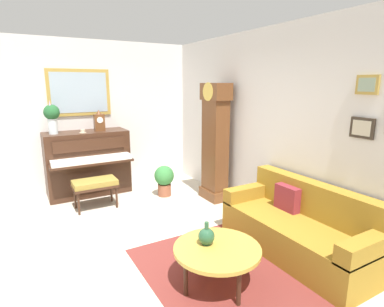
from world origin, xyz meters
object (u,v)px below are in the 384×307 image
at_px(grandfather_clock, 215,146).
at_px(potted_plant, 164,179).
at_px(piano_bench, 95,184).
at_px(coffee_table, 217,250).
at_px(teacup, 83,132).
at_px(piano, 88,163).
at_px(green_jug, 206,236).
at_px(couch, 299,228).
at_px(flower_vase, 52,116).
at_px(mantel_clock, 99,121).

height_order(grandfather_clock, potted_plant, grandfather_clock).
xyz_separation_m(piano_bench, coffee_table, (2.65, 0.60, -0.02)).
distance_m(coffee_table, teacup, 3.44).
distance_m(piano, green_jug, 3.34).
relative_size(piano, coffee_table, 1.64).
xyz_separation_m(coffee_table, potted_plant, (-2.62, 0.62, -0.06)).
distance_m(couch, teacup, 3.84).
distance_m(piano, couch, 3.82).
bearing_deg(green_jug, piano_bench, -167.94).
relative_size(flower_vase, potted_plant, 1.04).
distance_m(teacup, green_jug, 3.30).
xyz_separation_m(piano_bench, flower_vase, (-0.76, -0.47, 1.08)).
distance_m(piano_bench, coffee_table, 2.72).
distance_m(piano, coffee_table, 3.46).
bearing_deg(grandfather_clock, piano, -126.06).
relative_size(piano_bench, teacup, 6.03).
height_order(grandfather_clock, teacup, grandfather_clock).
xyz_separation_m(teacup, potted_plant, (0.67, 1.23, -0.87)).
height_order(coffee_table, flower_vase, flower_vase).
xyz_separation_m(grandfather_clock, couch, (2.01, -0.11, -0.65)).
height_order(couch, mantel_clock, mantel_clock).
bearing_deg(flower_vase, coffee_table, 17.42).
bearing_deg(grandfather_clock, teacup, -122.57).
xyz_separation_m(green_jug, potted_plant, (-2.51, 0.68, -0.18)).
relative_size(mantel_clock, teacup, 3.28).
distance_m(flower_vase, green_jug, 3.59).
bearing_deg(mantel_clock, piano, -90.37).
bearing_deg(couch, green_jug, -93.42).
bearing_deg(coffee_table, couch, 91.53).
relative_size(piano_bench, grandfather_clock, 0.34).
bearing_deg(potted_plant, grandfather_clock, 51.12).
xyz_separation_m(couch, teacup, (-3.25, -1.83, 0.88)).
height_order(piano, flower_vase, flower_vase).
distance_m(mantel_clock, flower_vase, 0.79).
relative_size(grandfather_clock, teacup, 17.50).
bearing_deg(potted_plant, piano_bench, -91.41).
xyz_separation_m(piano, piano_bench, (0.76, -0.06, -0.19)).
bearing_deg(potted_plant, green_jug, -15.20).
distance_m(grandfather_clock, coffee_table, 2.51).
height_order(piano_bench, couch, couch).
xyz_separation_m(piano_bench, couch, (2.61, 1.82, -0.09)).
relative_size(teacup, green_jug, 0.48).
xyz_separation_m(piano_bench, grandfather_clock, (0.60, 1.94, 0.56)).
distance_m(couch, mantel_clock, 3.84).
distance_m(piano, potted_plant, 1.43).
relative_size(couch, coffee_table, 2.16).
distance_m(grandfather_clock, flower_vase, 2.81).
bearing_deg(flower_vase, mantel_clock, 89.96).
height_order(piano_bench, flower_vase, flower_vase).
relative_size(coffee_table, potted_plant, 1.57).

